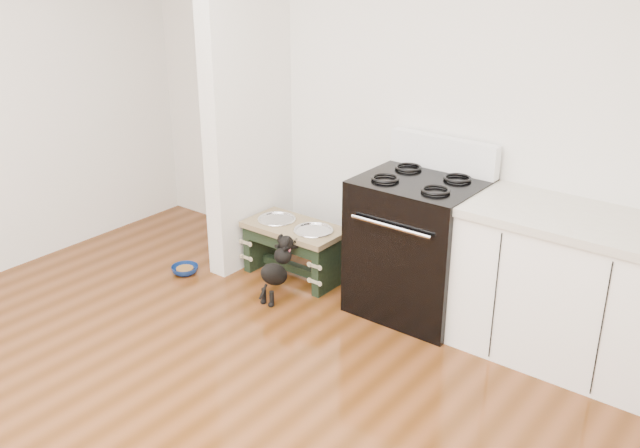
% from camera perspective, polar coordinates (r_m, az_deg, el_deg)
% --- Properties ---
extents(room_shell, '(5.00, 5.00, 5.00)m').
position_cam_1_polar(room_shell, '(2.94, -17.46, 6.43)').
color(room_shell, silver).
rests_on(room_shell, ground).
extents(partition_wall, '(0.15, 0.80, 2.70)m').
position_cam_1_polar(partition_wall, '(5.21, -5.86, 10.96)').
color(partition_wall, silver).
rests_on(partition_wall, ground).
extents(oven_range, '(0.76, 0.69, 1.14)m').
position_cam_1_polar(oven_range, '(4.71, 7.83, -1.59)').
color(oven_range, black).
rests_on(oven_range, ground).
extents(cabinet_run, '(1.24, 0.64, 0.91)m').
position_cam_1_polar(cabinet_run, '(4.39, 19.08, -4.94)').
color(cabinet_run, white).
rests_on(cabinet_run, ground).
extents(dog_feeder, '(0.74, 0.39, 0.42)m').
position_cam_1_polar(dog_feeder, '(5.19, -2.07, -1.32)').
color(dog_feeder, black).
rests_on(dog_feeder, ground).
extents(puppy, '(0.13, 0.38, 0.45)m').
position_cam_1_polar(puppy, '(4.89, -3.41, -3.41)').
color(puppy, black).
rests_on(puppy, ground).
extents(floor_bowl, '(0.24, 0.24, 0.06)m').
position_cam_1_polar(floor_bowl, '(5.42, -10.75, -3.63)').
color(floor_bowl, navy).
rests_on(floor_bowl, ground).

